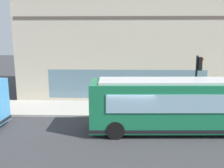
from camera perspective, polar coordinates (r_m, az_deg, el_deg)
ground at (r=14.44m, az=4.15°, el=-11.28°), size 120.00×120.00×0.00m
sidewalk_curb at (r=18.72m, az=3.61°, el=-5.77°), size 3.94×40.00×0.15m
building_corner at (r=24.33m, az=3.34°, el=12.95°), size 8.89×18.71×12.63m
city_bus_nearside at (r=14.65m, az=14.94°, el=-4.87°), size 2.89×10.12×3.07m
traffic_light_near_corner at (r=17.49m, az=19.49°, el=2.24°), size 0.32×0.49×4.09m
fire_hydrant at (r=19.93m, az=8.11°, el=-3.52°), size 0.35×0.35×0.74m
pedestrian_near_building_entrance at (r=18.55m, az=12.07°, el=-2.98°), size 0.32×0.32×1.60m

